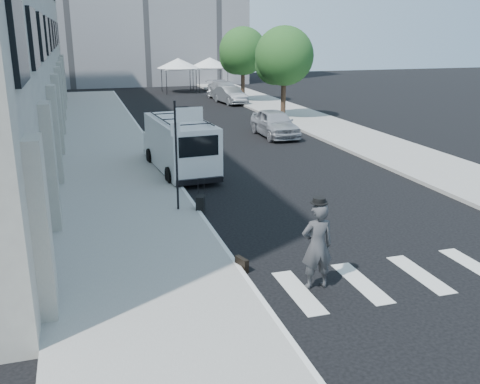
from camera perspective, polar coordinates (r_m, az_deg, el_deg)
ground at (r=15.30m, az=5.32°, el=-5.11°), size 120.00×120.00×0.00m
sidewalk_left at (r=29.66m, az=-14.34°, el=5.40°), size 4.50×48.00×0.15m
sidewalk_right at (r=36.56m, az=6.65°, el=7.89°), size 4.00×56.00×0.15m
sign_pole at (r=16.87m, az=-6.10°, el=6.34°), size 1.03×0.07×3.50m
tree_near at (r=35.73m, az=4.49°, el=14.04°), size 3.80×3.83×6.03m
tree_far at (r=44.23m, az=0.12°, el=14.62°), size 3.80×3.83×6.03m
tent_left at (r=52.05m, az=-6.62°, el=13.46°), size 4.00×4.00×3.20m
tent_right at (r=53.21m, az=-3.23°, el=13.62°), size 4.00×4.00×3.20m
businessman at (r=12.28m, az=8.23°, el=-5.72°), size 0.77×0.53×2.05m
briefcase at (r=13.31m, az=0.18°, el=-7.71°), size 0.25×0.46×0.34m
suitcase at (r=17.35m, az=-4.22°, el=-1.33°), size 0.39×0.47×1.13m
cargo_van at (r=22.47m, az=-6.48°, el=5.04°), size 2.39×5.93×2.20m
parked_car_a at (r=30.05m, az=3.72°, el=7.34°), size 1.80×4.42×1.50m
parked_car_b at (r=43.84m, az=-1.07°, el=10.29°), size 2.01×4.34×1.38m
parked_car_c at (r=46.66m, az=-1.63°, el=10.77°), size 2.54×5.38×1.51m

